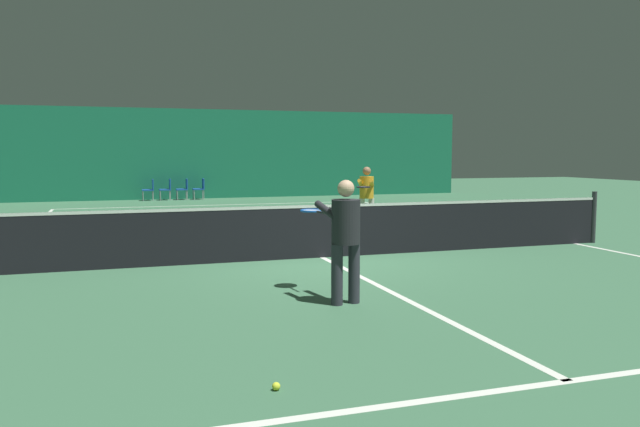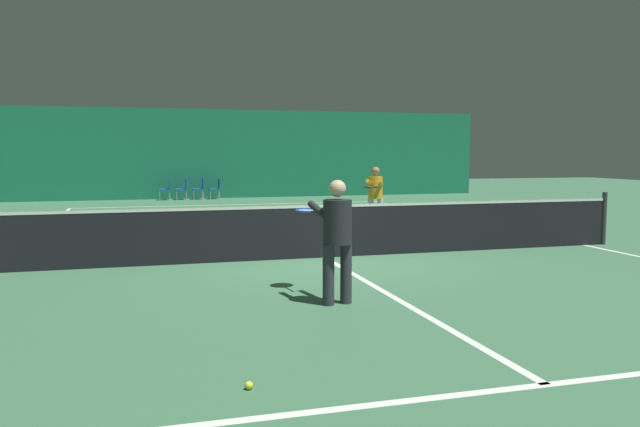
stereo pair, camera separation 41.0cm
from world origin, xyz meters
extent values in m
plane|color=#386647|center=(0.00, 0.00, 0.00)|extent=(60.00, 60.00, 0.00)
cube|color=#196B4C|center=(0.00, 15.46, 1.83)|extent=(23.00, 0.12, 3.65)
cube|color=silver|center=(0.00, 11.90, 0.00)|extent=(11.00, 0.10, 0.00)
cube|color=silver|center=(0.00, 6.40, 0.00)|extent=(8.25, 0.10, 0.00)
cube|color=silver|center=(0.00, -6.40, 0.00)|extent=(8.25, 0.10, 0.00)
cube|color=silver|center=(5.50, 0.00, 0.00)|extent=(0.10, 23.80, 0.00)
cube|color=silver|center=(0.00, 0.00, 0.00)|extent=(0.10, 12.80, 0.00)
cube|color=black|center=(0.00, 0.00, 0.47)|extent=(11.90, 0.02, 0.95)
cube|color=white|center=(0.00, 0.00, 0.92)|extent=(11.90, 0.02, 0.05)
cylinder|color=#333338|center=(5.95, 0.00, 0.53)|extent=(0.10, 0.10, 1.07)
cylinder|color=#2D2D38|center=(-0.93, -3.38, 0.38)|extent=(0.16, 0.16, 0.75)
cylinder|color=#2D2D38|center=(-0.69, -3.34, 0.38)|extent=(0.16, 0.16, 0.75)
cylinder|color=#232328|center=(-0.81, -3.36, 1.03)|extent=(0.40, 0.40, 0.54)
sphere|color=#DBAD89|center=(-0.81, -3.36, 1.43)|extent=(0.21, 0.21, 0.21)
cylinder|color=#232328|center=(-0.99, -3.13, 1.15)|extent=(0.16, 0.53, 0.22)
cylinder|color=#232328|center=(-0.71, -3.09, 1.15)|extent=(0.16, 0.53, 0.22)
cylinder|color=black|center=(-0.91, -2.72, 1.08)|extent=(0.07, 0.31, 0.03)
torus|color=#1951B2|center=(-0.95, -2.42, 1.08)|extent=(0.37, 0.37, 0.03)
cylinder|color=silver|center=(-0.95, -2.42, 1.08)|extent=(0.31, 0.31, 0.00)
cylinder|color=beige|center=(2.53, 3.77, 0.37)|extent=(0.19, 0.19, 0.75)
cylinder|color=beige|center=(2.32, 3.88, 0.37)|extent=(0.19, 0.19, 0.75)
cylinder|color=gold|center=(2.43, 3.82, 1.02)|extent=(0.47, 0.47, 0.54)
sphere|color=#936B4C|center=(2.43, 3.82, 1.42)|extent=(0.21, 0.21, 0.21)
cylinder|color=gold|center=(2.44, 3.54, 1.14)|extent=(0.31, 0.50, 0.22)
cylinder|color=gold|center=(2.19, 3.67, 1.14)|extent=(0.31, 0.50, 0.22)
cylinder|color=black|center=(2.13, 3.25, 1.07)|extent=(0.17, 0.28, 0.03)
torus|color=black|center=(1.99, 2.98, 1.07)|extent=(0.44, 0.44, 0.03)
cylinder|color=silver|center=(1.99, 2.98, 1.07)|extent=(0.37, 0.37, 0.00)
cylinder|color=#99999E|center=(-2.48, 15.10, 0.20)|extent=(0.03, 0.03, 0.39)
cylinder|color=#99999E|center=(-2.48, 14.72, 0.20)|extent=(0.03, 0.03, 0.39)
cylinder|color=#99999E|center=(-2.10, 15.10, 0.20)|extent=(0.03, 0.03, 0.39)
cylinder|color=#99999E|center=(-2.10, 14.72, 0.20)|extent=(0.03, 0.03, 0.39)
cube|color=#19479E|center=(-2.29, 14.91, 0.41)|extent=(0.44, 0.44, 0.05)
cube|color=#19479E|center=(-2.09, 14.91, 0.64)|extent=(0.04, 0.44, 0.40)
cylinder|color=#99999E|center=(-1.82, 15.10, 0.20)|extent=(0.03, 0.03, 0.39)
cylinder|color=#99999E|center=(-1.82, 14.72, 0.20)|extent=(0.03, 0.03, 0.39)
cylinder|color=#99999E|center=(-1.44, 15.10, 0.20)|extent=(0.03, 0.03, 0.39)
cylinder|color=#99999E|center=(-1.44, 14.72, 0.20)|extent=(0.03, 0.03, 0.39)
cube|color=#19479E|center=(-1.63, 14.91, 0.41)|extent=(0.44, 0.44, 0.05)
cube|color=#19479E|center=(-1.43, 14.91, 0.64)|extent=(0.04, 0.44, 0.40)
cylinder|color=#99999E|center=(-1.17, 15.10, 0.20)|extent=(0.03, 0.03, 0.39)
cylinder|color=#99999E|center=(-1.17, 14.72, 0.20)|extent=(0.03, 0.03, 0.39)
cylinder|color=#99999E|center=(-0.79, 15.10, 0.20)|extent=(0.03, 0.03, 0.39)
cylinder|color=#99999E|center=(-0.79, 14.72, 0.20)|extent=(0.03, 0.03, 0.39)
cube|color=#19479E|center=(-0.98, 14.91, 0.41)|extent=(0.44, 0.44, 0.05)
cube|color=#19479E|center=(-0.78, 14.91, 0.64)|extent=(0.04, 0.44, 0.40)
cylinder|color=#99999E|center=(-0.51, 15.10, 0.20)|extent=(0.03, 0.03, 0.39)
cylinder|color=#99999E|center=(-0.51, 14.72, 0.20)|extent=(0.03, 0.03, 0.39)
cylinder|color=#99999E|center=(-0.13, 15.10, 0.20)|extent=(0.03, 0.03, 0.39)
cylinder|color=#99999E|center=(-0.13, 14.72, 0.20)|extent=(0.03, 0.03, 0.39)
cube|color=#19479E|center=(-0.32, 14.91, 0.41)|extent=(0.44, 0.44, 0.05)
cube|color=#19479E|center=(-0.12, 14.91, 0.64)|extent=(0.04, 0.44, 0.40)
sphere|color=#D1DB33|center=(-2.32, -5.84, 0.03)|extent=(0.07, 0.07, 0.07)
camera|label=1|loc=(-3.48, -10.46, 1.86)|focal=35.00mm
camera|label=2|loc=(-3.08, -10.58, 1.86)|focal=35.00mm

